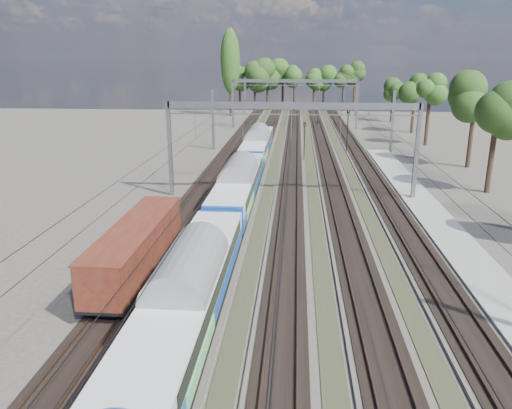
# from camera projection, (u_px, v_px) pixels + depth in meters

# --- Properties ---
(ground) EXTENTS (220.00, 220.00, 0.00)m
(ground) POSITION_uv_depth(u_px,v_px,m) (278.00, 408.00, 19.18)
(ground) COLOR #47423A
(ground) RESTS_ON ground
(track_bed) EXTENTS (21.00, 130.00, 0.34)m
(track_bed) POSITION_uv_depth(u_px,v_px,m) (292.00, 164.00, 62.14)
(track_bed) COLOR #47423A
(track_bed) RESTS_ON ground
(platform) EXTENTS (3.00, 70.00, 0.30)m
(platform) POSITION_uv_depth(u_px,v_px,m) (448.00, 235.00, 37.32)
(platform) COLOR gray
(platform) RESTS_ON ground
(catenary) EXTENTS (25.65, 130.00, 9.00)m
(catenary) POSITION_uv_depth(u_px,v_px,m) (296.00, 107.00, 67.66)
(catenary) COLOR slate
(catenary) RESTS_ON ground
(tree_belt) EXTENTS (40.27, 101.20, 11.74)m
(tree_belt) POSITION_uv_depth(u_px,v_px,m) (327.00, 79.00, 106.98)
(tree_belt) COLOR black
(tree_belt) RESTS_ON ground
(poplar) EXTENTS (4.40, 4.40, 19.04)m
(poplar) POSITION_uv_depth(u_px,v_px,m) (230.00, 62.00, 110.54)
(poplar) COLOR black
(poplar) RESTS_ON ground
(emu_train) EXTENTS (2.99, 63.15, 4.37)m
(emu_train) POSITION_uv_depth(u_px,v_px,m) (238.00, 181.00, 43.51)
(emu_train) COLOR black
(emu_train) RESTS_ON ground
(freight_boxcar) EXTENTS (2.60, 12.54, 3.23)m
(freight_boxcar) POSITION_uv_depth(u_px,v_px,m) (137.00, 246.00, 30.12)
(freight_boxcar) COLOR black
(freight_boxcar) RESTS_ON ground
(worker) EXTENTS (0.60, 0.71, 1.65)m
(worker) POSITION_uv_depth(u_px,v_px,m) (318.00, 120.00, 98.85)
(worker) COLOR black
(worker) RESTS_ON ground
(signal_near) EXTENTS (0.31, 0.29, 5.06)m
(signal_near) POSITION_uv_depth(u_px,v_px,m) (304.00, 136.00, 63.94)
(signal_near) COLOR black
(signal_near) RESTS_ON ground
(signal_far) EXTENTS (0.42, 0.39, 5.95)m
(signal_far) POSITION_uv_depth(u_px,v_px,m) (348.00, 126.00, 69.39)
(signal_far) COLOR black
(signal_far) RESTS_ON ground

